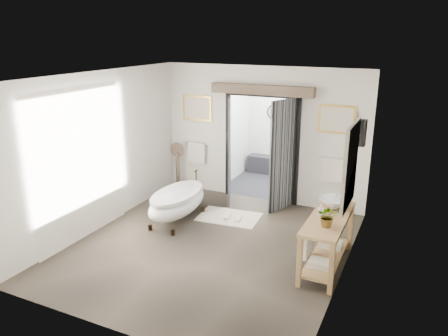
% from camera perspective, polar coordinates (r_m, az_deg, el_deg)
% --- Properties ---
extents(ground_plane, '(5.00, 5.00, 0.00)m').
position_cam_1_polar(ground_plane, '(7.69, -1.94, -10.14)').
color(ground_plane, brown).
extents(room_shell, '(4.52, 5.02, 2.91)m').
position_cam_1_polar(room_shell, '(6.94, -2.83, 3.22)').
color(room_shell, silver).
rests_on(room_shell, ground_plane).
extents(shower_room, '(2.22, 2.01, 2.51)m').
position_cam_1_polar(shower_room, '(10.86, 7.67, 3.09)').
color(shower_room, '#24242B').
rests_on(shower_room, ground_plane).
extents(back_wall_dressing, '(3.82, 0.78, 2.52)m').
position_cam_1_polar(back_wall_dressing, '(9.16, 4.59, 4.77)').
color(back_wall_dressing, black).
rests_on(back_wall_dressing, ground_plane).
extents(clawfoot_tub, '(0.75, 1.68, 0.82)m').
position_cam_1_polar(clawfoot_tub, '(8.54, -6.12, -4.39)').
color(clawfoot_tub, black).
rests_on(clawfoot_tub, ground_plane).
extents(vanity, '(0.57, 1.60, 0.85)m').
position_cam_1_polar(vanity, '(7.03, 13.13, -8.82)').
color(vanity, tan).
rests_on(vanity, ground_plane).
extents(pedestal_mirror, '(0.33, 0.22, 1.13)m').
position_cam_1_polar(pedestal_mirror, '(10.23, -6.06, -0.20)').
color(pedestal_mirror, brown).
rests_on(pedestal_mirror, ground_plane).
extents(rug, '(1.27, 0.91, 0.01)m').
position_cam_1_polar(rug, '(8.80, 0.67, -6.41)').
color(rug, beige).
rests_on(rug, ground_plane).
extents(slippers, '(0.39, 0.27, 0.05)m').
position_cam_1_polar(slippers, '(8.69, 1.13, -6.49)').
color(slippers, beige).
rests_on(slippers, rug).
extents(basin, '(0.52, 0.52, 0.16)m').
position_cam_1_polar(basin, '(7.22, 14.23, -4.49)').
color(basin, white).
rests_on(basin, vanity).
extents(plant, '(0.32, 0.29, 0.33)m').
position_cam_1_polar(plant, '(6.49, 13.42, -6.17)').
color(plant, gray).
rests_on(plant, vanity).
extents(soap_bottle_a, '(0.10, 0.10, 0.18)m').
position_cam_1_polar(soap_bottle_a, '(6.88, 12.50, -5.40)').
color(soap_bottle_a, gray).
rests_on(soap_bottle_a, vanity).
extents(soap_bottle_b, '(0.16, 0.16, 0.18)m').
position_cam_1_polar(soap_bottle_b, '(7.39, 14.51, -3.90)').
color(soap_bottle_b, gray).
rests_on(soap_bottle_b, vanity).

